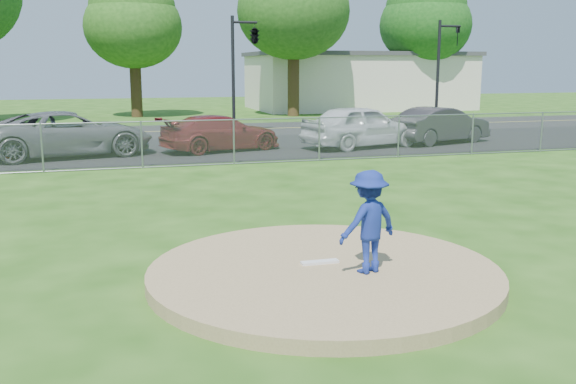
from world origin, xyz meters
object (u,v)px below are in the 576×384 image
tree_far_right (426,13)px  traffic_cone (6,147)px  traffic_signal_right (442,64)px  traffic_signal_center (252,37)px  pitcher (368,222)px  parked_car_charcoal (440,125)px  tree_center (133,14)px  commercial_building (358,80)px  parked_car_pearl (362,126)px  parked_car_gray (69,134)px  parked_car_darkred (221,133)px

tree_far_right → traffic_cone: bearing=-143.9°
traffic_signal_right → traffic_cone: size_ratio=7.21×
traffic_signal_center → traffic_cone: bearing=-149.0°
tree_far_right → pitcher: (-19.45, -35.39, -6.09)m
parked_car_charcoal → tree_center: bearing=13.9°
commercial_building → parked_car_charcoal: (-5.35, -22.46, -1.39)m
tree_far_right → parked_car_pearl: size_ratio=2.13×
parked_car_gray → tree_far_right: bearing=-64.6°
traffic_cone → parked_car_charcoal: 17.19m
parked_car_gray → parked_car_charcoal: 15.01m
tree_center → tree_far_right: tree_far_right is taller
tree_far_right → parked_car_gray: (-24.36, -19.41, -6.23)m
commercial_building → traffic_signal_center: size_ratio=2.93×
tree_center → pitcher: bearing=-87.4°
traffic_signal_center → parked_car_darkred: bearing=-113.4°
traffic_signal_center → pitcher: size_ratio=3.63×
commercial_building → tree_far_right: bearing=-36.9°
traffic_signal_right → tree_far_right: bearing=66.1°
commercial_building → pitcher: bearing=-111.9°
parked_car_darkred → parked_car_charcoal: bearing=-107.5°
commercial_building → traffic_signal_center: bearing=-126.9°
tree_center → parked_car_pearl: size_ratio=1.95×
traffic_signal_right → parked_car_pearl: bearing=-136.9°
traffic_cone → tree_center: bearing=73.2°
tree_center → parked_car_pearl: tree_center is taller
commercial_building → parked_car_gray: (-20.36, -22.41, -1.33)m
parked_car_charcoal → commercial_building: bearing=-31.8°
traffic_signal_center → traffic_signal_right: bearing=0.0°
pitcher → traffic_cone: (-7.09, 16.06, -0.57)m
tree_far_right → parked_car_charcoal: size_ratio=2.32×
traffic_signal_right → parked_car_gray: (-18.60, -6.41, -2.53)m
traffic_signal_center → commercial_building: bearing=53.1°
commercial_building → pitcher: (-15.45, -38.39, -1.19)m
tree_far_right → parked_car_charcoal: (-9.35, -19.46, -6.29)m
pitcher → parked_car_pearl: 16.72m
pitcher → parked_car_pearl: (6.30, 15.49, -0.10)m
traffic_signal_right → parked_car_gray: bearing=-161.0°
tree_center → traffic_signal_right: tree_center is taller
parked_car_gray → parked_car_darkred: bearing=-102.8°
parked_car_gray → traffic_signal_right: bearing=-84.1°
pitcher → parked_car_darkred: pitcher is taller
traffic_signal_center → parked_car_charcoal: bearing=-44.0°
tree_center → tree_far_right: bearing=2.7°
tree_center → pitcher: tree_center is taller
tree_center → parked_car_charcoal: size_ratio=2.12×
tree_center → traffic_signal_center: 13.12m
parked_car_charcoal → traffic_signal_right: bearing=-47.4°
traffic_signal_right → tree_center: bearing=141.8°
traffic_signal_right → pitcher: (-13.68, -22.39, -2.39)m
tree_center → traffic_cone: 20.08m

